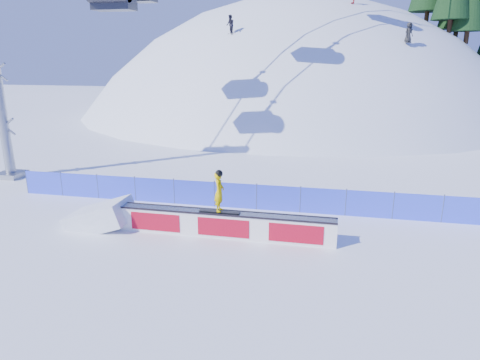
# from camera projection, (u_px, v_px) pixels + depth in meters

# --- Properties ---
(ground) EXTENTS (160.00, 160.00, 0.00)m
(ground) POSITION_uv_depth(u_px,v_px,m) (209.00, 248.00, 15.79)
(ground) COLOR white
(ground) RESTS_ON ground
(snow_hill) EXTENTS (64.00, 64.00, 64.00)m
(snow_hill) POSITION_uv_depth(u_px,v_px,m) (292.00, 239.00, 60.30)
(snow_hill) COLOR white
(snow_hill) RESTS_ON ground
(safety_fence) EXTENTS (22.05, 0.05, 1.30)m
(safety_fence) POSITION_uv_depth(u_px,v_px,m) (235.00, 196.00, 19.85)
(safety_fence) COLOR #3249F6
(safety_fence) RESTS_ON ground
(rail_box) EXTENTS (8.59, 0.65, 1.03)m
(rail_box) POSITION_uv_depth(u_px,v_px,m) (225.00, 224.00, 16.70)
(rail_box) COLOR white
(rail_box) RESTS_ON ground
(snow_ramp) EXTENTS (2.71, 1.70, 1.68)m
(snow_ramp) POSITION_uv_depth(u_px,v_px,m) (101.00, 226.00, 17.92)
(snow_ramp) COLOR white
(snow_ramp) RESTS_ON ground
(snowboarder) EXTENTS (1.60, 0.59, 1.68)m
(snowboarder) POSITION_uv_depth(u_px,v_px,m) (219.00, 191.00, 16.37)
(snowboarder) COLOR black
(snowboarder) RESTS_ON rail_box
(distant_skiers) EXTENTS (16.15, 12.42, 7.18)m
(distant_skiers) POSITION_uv_depth(u_px,v_px,m) (306.00, 5.00, 40.91)
(distant_skiers) COLOR black
(distant_skiers) RESTS_ON ground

